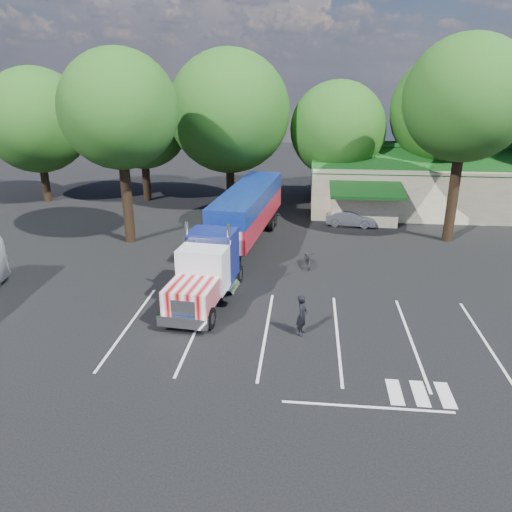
# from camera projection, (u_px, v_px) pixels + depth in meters

# --- Properties ---
(ground) EXTENTS (120.00, 120.00, 0.00)m
(ground) POSITION_uv_depth(u_px,v_px,m) (275.00, 281.00, 28.16)
(ground) COLOR black
(ground) RESTS_ON ground
(event_hall) EXTENTS (24.20, 14.12, 5.55)m
(event_hall) POSITION_uv_depth(u_px,v_px,m) (450.00, 183.00, 42.68)
(event_hall) COLOR beige
(event_hall) RESTS_ON ground
(tree_row_a) EXTENTS (9.00, 9.00, 11.68)m
(tree_row_a) POSITION_uv_depth(u_px,v_px,m) (36.00, 120.00, 43.25)
(tree_row_a) COLOR black
(tree_row_a) RESTS_ON ground
(tree_row_b) EXTENTS (8.40, 8.40, 11.35)m
(tree_row_b) POSITION_uv_depth(u_px,v_px,m) (142.00, 120.00, 43.59)
(tree_row_b) COLOR black
(tree_row_b) RESTS_ON ground
(tree_row_c) EXTENTS (10.00, 10.00, 13.05)m
(tree_row_c) POSITION_uv_depth(u_px,v_px,m) (229.00, 112.00, 41.00)
(tree_row_c) COLOR black
(tree_row_c) RESTS_ON ground
(tree_row_d) EXTENTS (8.00, 8.00, 10.60)m
(tree_row_d) POSITION_uv_depth(u_px,v_px,m) (338.00, 129.00, 41.84)
(tree_row_d) COLOR black
(tree_row_d) RESTS_ON ground
(tree_row_e) EXTENTS (9.60, 9.60, 12.90)m
(tree_row_e) POSITION_uv_depth(u_px,v_px,m) (449.00, 111.00, 40.91)
(tree_row_e) COLOR black
(tree_row_e) RESTS_ON ground
(tree_near_left) EXTENTS (7.60, 7.60, 12.65)m
(tree_near_left) POSITION_uv_depth(u_px,v_px,m) (119.00, 110.00, 31.75)
(tree_near_left) COLOR black
(tree_near_left) RESTS_ON ground
(tree_near_right) EXTENTS (8.00, 8.00, 13.50)m
(tree_near_right) POSITION_uv_depth(u_px,v_px,m) (466.00, 99.00, 31.71)
(tree_near_right) COLOR black
(tree_near_right) RESTS_ON ground
(semi_truck) EXTENTS (4.53, 19.50, 4.05)m
(semi_truck) POSITION_uv_depth(u_px,v_px,m) (239.00, 221.00, 31.21)
(semi_truck) COLOR black
(semi_truck) RESTS_ON ground
(woman) EXTENTS (0.61, 0.78, 1.89)m
(woman) POSITION_uv_depth(u_px,v_px,m) (302.00, 315.00, 22.08)
(woman) COLOR black
(woman) RESTS_ON ground
(bicycle) EXTENTS (0.93, 1.99, 1.00)m
(bicycle) POSITION_uv_depth(u_px,v_px,m) (308.00, 258.00, 30.10)
(bicycle) COLOR black
(bicycle) RESTS_ON ground
(silver_sedan) EXTENTS (3.85, 1.68, 1.23)m
(silver_sedan) POSITION_uv_depth(u_px,v_px,m) (351.00, 218.00, 38.02)
(silver_sedan) COLOR #A3A6AA
(silver_sedan) RESTS_ON ground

